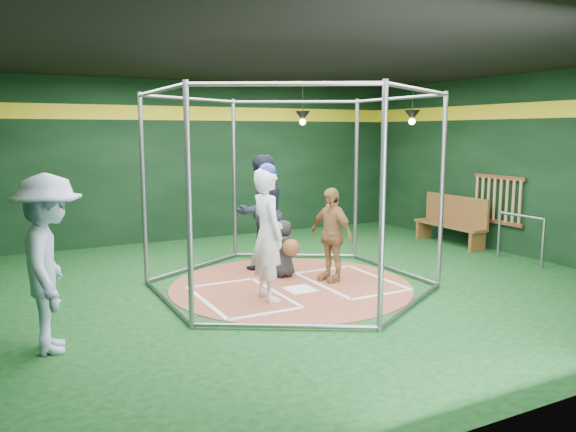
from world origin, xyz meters
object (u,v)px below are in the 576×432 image
batter_figure (268,233)px  visitor_leopard (331,234)px  dugout_bench (452,219)px  umpire (261,212)px

batter_figure → visitor_leopard: bearing=18.9°
batter_figure → dugout_bench: bearing=19.1°
batter_figure → umpire: (0.69, 1.73, 0.03)m
visitor_leopard → dugout_bench: size_ratio=0.84×
umpire → dugout_bench: (4.58, 0.09, -0.48)m
batter_figure → umpire: bearing=68.1°
umpire → dugout_bench: umpire is taller
batter_figure → dugout_bench: (5.27, 1.82, -0.45)m
umpire → batter_figure: bearing=55.4°
dugout_bench → batter_figure: bearing=-160.9°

